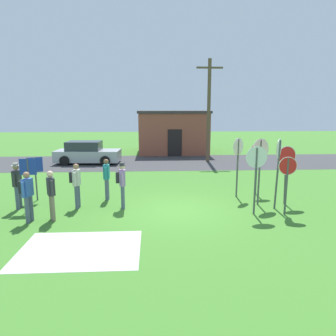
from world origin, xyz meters
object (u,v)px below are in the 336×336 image
(person_in_dark_shirt, at_px, (27,193))
(info_panel_leftmost, at_px, (35,171))
(stop_sign_center_cluster, at_px, (260,159))
(person_in_teal, at_px, (122,182))
(person_in_blue, at_px, (51,193))
(parked_car_on_street, at_px, (87,153))
(person_with_sunhat, at_px, (107,177))
(stop_sign_rear_left, at_px, (257,160))
(stop_sign_leaning_left, at_px, (238,157))
(info_panel_middle, at_px, (28,175))
(stop_sign_nearest, at_px, (256,168))
(person_near_signs, at_px, (76,182))
(person_on_left, at_px, (17,183))
(stop_sign_far_back, at_px, (278,162))
(stop_sign_rear_right, at_px, (287,176))
(utility_pole, at_px, (209,109))
(stop_sign_leaning_right, at_px, (286,165))

(person_in_dark_shirt, bearing_deg, info_panel_leftmost, 103.76)
(stop_sign_center_cluster, distance_m, person_in_teal, 5.30)
(person_in_teal, relative_size, person_in_blue, 1.03)
(parked_car_on_street, relative_size, person_with_sunhat, 2.60)
(info_panel_leftmost, bearing_deg, stop_sign_rear_left, 3.02)
(stop_sign_leaning_left, relative_size, info_panel_middle, 1.31)
(stop_sign_nearest, bearing_deg, stop_sign_rear_left, 70.49)
(info_panel_leftmost, bearing_deg, person_near_signs, -30.39)
(person_with_sunhat, xyz_separation_m, person_on_left, (-3.14, -1.05, 0.03))
(person_in_dark_shirt, height_order, person_in_blue, same)
(stop_sign_nearest, relative_size, person_on_left, 1.40)
(stop_sign_center_cluster, bearing_deg, stop_sign_rear_left, 74.67)
(stop_sign_leaning_left, height_order, stop_sign_nearest, stop_sign_leaning_left)
(stop_sign_rear_left, height_order, stop_sign_center_cluster, stop_sign_center_cluster)
(stop_sign_far_back, height_order, stop_sign_rear_right, stop_sign_far_back)
(info_panel_middle, bearing_deg, person_in_teal, -0.86)
(parked_car_on_street, height_order, person_in_blue, person_in_blue)
(person_with_sunhat, bearing_deg, utility_pole, 57.79)
(person_with_sunhat, bearing_deg, stop_sign_rear_right, -18.94)
(utility_pole, xyz_separation_m, stop_sign_nearest, (-0.38, -11.38, -2.02))
(stop_sign_rear_left, relative_size, person_on_left, 1.29)
(info_panel_leftmost, bearing_deg, stop_sign_leaning_left, 0.45)
(info_panel_leftmost, height_order, info_panel_middle, info_panel_middle)
(stop_sign_leaning_right, bearing_deg, utility_pole, 96.74)
(stop_sign_leaning_left, bearing_deg, person_in_teal, -164.57)
(stop_sign_center_cluster, height_order, person_with_sunhat, stop_sign_center_cluster)
(stop_sign_far_back, distance_m, person_in_teal, 5.79)
(parked_car_on_street, distance_m, person_in_teal, 10.57)
(stop_sign_center_cluster, height_order, person_in_blue, stop_sign_center_cluster)
(stop_sign_center_cluster, distance_m, info_panel_leftmost, 8.91)
(person_in_blue, bearing_deg, info_panel_leftmost, 119.24)
(utility_pole, bearing_deg, stop_sign_rear_right, -86.58)
(parked_car_on_street, bearing_deg, utility_pole, 2.69)
(person_in_blue, bearing_deg, info_panel_middle, 133.43)
(stop_sign_center_cluster, relative_size, stop_sign_leaning_left, 1.03)
(stop_sign_rear_right, height_order, person_in_dark_shirt, stop_sign_rear_right)
(stop_sign_rear_left, xyz_separation_m, stop_sign_rear_right, (0.13, -2.79, -0.12))
(person_near_signs, relative_size, person_on_left, 0.97)
(stop_sign_leaning_right, relative_size, person_with_sunhat, 1.35)
(person_near_signs, distance_m, person_in_blue, 1.42)
(info_panel_leftmost, bearing_deg, info_panel_middle, -81.19)
(person_in_teal, height_order, person_in_blue, person_in_teal)
(person_in_blue, distance_m, info_panel_leftmost, 2.79)
(person_with_sunhat, bearing_deg, stop_sign_center_cluster, -9.65)
(stop_sign_center_cluster, xyz_separation_m, stop_sign_nearest, (-0.52, -1.10, -0.13))
(person_with_sunhat, bearing_deg, parked_car_on_street, 106.00)
(utility_pole, distance_m, person_in_dark_shirt, 14.50)
(person_in_teal, bearing_deg, info_panel_middle, 179.14)
(utility_pole, xyz_separation_m, stop_sign_center_cluster, (0.13, -10.28, -1.88))
(stop_sign_rear_right, distance_m, person_in_teal, 5.91)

